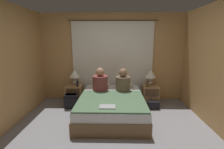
{
  "coord_description": "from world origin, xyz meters",
  "views": [
    {
      "loc": [
        0.08,
        -2.76,
        1.77
      ],
      "look_at": [
        0.0,
        1.14,
        0.92
      ],
      "focal_mm": 26.0,
      "sensor_mm": 36.0,
      "label": 1
    }
  ],
  "objects_px": {
    "nightstand_left": "(75,94)",
    "laptop_on_bed": "(107,107)",
    "person_left_in_bed": "(100,82)",
    "beer_bottle_on_right_stand": "(147,84)",
    "lamp_left": "(75,75)",
    "nightstand_right": "(150,94)",
    "pillow_left": "(101,84)",
    "person_right_in_bed": "(123,82)",
    "pillow_right": "(124,85)",
    "lamp_right": "(151,75)",
    "handbag_on_floor": "(153,105)",
    "bed": "(112,105)",
    "beer_bottle_on_left_stand": "(77,83)",
    "backpack_on_floor": "(71,100)"
  },
  "relations": [
    {
      "from": "pillow_left",
      "to": "person_right_in_bed",
      "type": "bearing_deg",
      "value": -33.15
    },
    {
      "from": "lamp_left",
      "to": "lamp_right",
      "type": "height_order",
      "value": "same"
    },
    {
      "from": "lamp_right",
      "to": "laptop_on_bed",
      "type": "distance_m",
      "value": 1.9
    },
    {
      "from": "bed",
      "to": "person_left_in_bed",
      "type": "distance_m",
      "value": 0.68
    },
    {
      "from": "lamp_right",
      "to": "bed",
      "type": "bearing_deg",
      "value": -143.43
    },
    {
      "from": "nightstand_right",
      "to": "pillow_right",
      "type": "distance_m",
      "value": 0.78
    },
    {
      "from": "nightstand_right",
      "to": "backpack_on_floor",
      "type": "height_order",
      "value": "nightstand_right"
    },
    {
      "from": "nightstand_left",
      "to": "laptop_on_bed",
      "type": "distance_m",
      "value": 1.76
    },
    {
      "from": "bed",
      "to": "laptop_on_bed",
      "type": "relative_size",
      "value": 6.43
    },
    {
      "from": "lamp_right",
      "to": "person_left_in_bed",
      "type": "relative_size",
      "value": 0.71
    },
    {
      "from": "laptop_on_bed",
      "to": "backpack_on_floor",
      "type": "bearing_deg",
      "value": 132.93
    },
    {
      "from": "pillow_right",
      "to": "backpack_on_floor",
      "type": "xyz_separation_m",
      "value": [
        -1.4,
        -0.41,
        -0.32
      ]
    },
    {
      "from": "nightstand_left",
      "to": "lamp_left",
      "type": "bearing_deg",
      "value": 90.0
    },
    {
      "from": "bed",
      "to": "lamp_right",
      "type": "distance_m",
      "value": 1.44
    },
    {
      "from": "nightstand_right",
      "to": "pillow_left",
      "type": "bearing_deg",
      "value": 178.05
    },
    {
      "from": "nightstand_left",
      "to": "person_left_in_bed",
      "type": "distance_m",
      "value": 0.95
    },
    {
      "from": "nightstand_right",
      "to": "beer_bottle_on_right_stand",
      "type": "relative_size",
      "value": 2.42
    },
    {
      "from": "person_left_in_bed",
      "to": "beer_bottle_on_right_stand",
      "type": "xyz_separation_m",
      "value": [
        1.24,
        0.22,
        -0.1
      ]
    },
    {
      "from": "lamp_left",
      "to": "handbag_on_floor",
      "type": "distance_m",
      "value": 2.29
    },
    {
      "from": "lamp_right",
      "to": "person_right_in_bed",
      "type": "bearing_deg",
      "value": -152.36
    },
    {
      "from": "nightstand_right",
      "to": "lamp_left",
      "type": "height_order",
      "value": "lamp_left"
    },
    {
      "from": "nightstand_right",
      "to": "lamp_right",
      "type": "relative_size",
      "value": 1.22
    },
    {
      "from": "nightstand_left",
      "to": "handbag_on_floor",
      "type": "bearing_deg",
      "value": -9.61
    },
    {
      "from": "lamp_left",
      "to": "beer_bottle_on_right_stand",
      "type": "relative_size",
      "value": 1.98
    },
    {
      "from": "nightstand_right",
      "to": "pillow_right",
      "type": "xyz_separation_m",
      "value": [
        -0.73,
        0.05,
        0.27
      ]
    },
    {
      "from": "pillow_left",
      "to": "laptop_on_bed",
      "type": "height_order",
      "value": "pillow_left"
    },
    {
      "from": "bed",
      "to": "nightstand_right",
      "type": "height_order",
      "value": "nightstand_right"
    },
    {
      "from": "lamp_right",
      "to": "beer_bottle_on_right_stand",
      "type": "height_order",
      "value": "lamp_right"
    },
    {
      "from": "nightstand_left",
      "to": "nightstand_right",
      "type": "bearing_deg",
      "value": 0.0
    },
    {
      "from": "lamp_left",
      "to": "laptop_on_bed",
      "type": "height_order",
      "value": "lamp_left"
    },
    {
      "from": "laptop_on_bed",
      "to": "pillow_left",
      "type": "bearing_deg",
      "value": 100.02
    },
    {
      "from": "pillow_right",
      "to": "beer_bottle_on_left_stand",
      "type": "bearing_deg",
      "value": -172.26
    },
    {
      "from": "backpack_on_floor",
      "to": "handbag_on_floor",
      "type": "xyz_separation_m",
      "value": [
        2.15,
        -0.0,
        -0.1
      ]
    },
    {
      "from": "pillow_left",
      "to": "person_left_in_bed",
      "type": "height_order",
      "value": "person_left_in_bed"
    },
    {
      "from": "laptop_on_bed",
      "to": "nightstand_left",
      "type": "bearing_deg",
      "value": 124.57
    },
    {
      "from": "lamp_left",
      "to": "beer_bottle_on_left_stand",
      "type": "bearing_deg",
      "value": -58.52
    },
    {
      "from": "person_left_in_bed",
      "to": "handbag_on_floor",
      "type": "bearing_deg",
      "value": -0.56
    },
    {
      "from": "nightstand_left",
      "to": "handbag_on_floor",
      "type": "distance_m",
      "value": 2.17
    },
    {
      "from": "lamp_right",
      "to": "handbag_on_floor",
      "type": "height_order",
      "value": "lamp_right"
    },
    {
      "from": "pillow_left",
      "to": "pillow_right",
      "type": "relative_size",
      "value": 1.0
    },
    {
      "from": "bed",
      "to": "beer_bottle_on_left_stand",
      "type": "relative_size",
      "value": 9.31
    },
    {
      "from": "nightstand_right",
      "to": "person_right_in_bed",
      "type": "xyz_separation_m",
      "value": [
        -0.78,
        -0.35,
        0.44
      ]
    },
    {
      "from": "pillow_left",
      "to": "person_left_in_bed",
      "type": "distance_m",
      "value": 0.43
    },
    {
      "from": "beer_bottle_on_left_stand",
      "to": "laptop_on_bed",
      "type": "height_order",
      "value": "beer_bottle_on_left_stand"
    },
    {
      "from": "person_right_in_bed",
      "to": "pillow_left",
      "type": "bearing_deg",
      "value": 146.85
    },
    {
      "from": "nightstand_right",
      "to": "beer_bottle_on_left_stand",
      "type": "relative_size",
      "value": 2.48
    },
    {
      "from": "beer_bottle_on_left_stand",
      "to": "lamp_left",
      "type": "bearing_deg",
      "value": 121.48
    },
    {
      "from": "nightstand_right",
      "to": "pillow_right",
      "type": "relative_size",
      "value": 1.03
    },
    {
      "from": "lamp_right",
      "to": "pillow_right",
      "type": "bearing_deg",
      "value": -178.95
    },
    {
      "from": "beer_bottle_on_right_stand",
      "to": "laptop_on_bed",
      "type": "relative_size",
      "value": 0.71
    }
  ]
}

